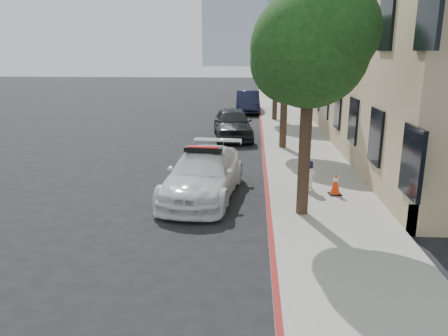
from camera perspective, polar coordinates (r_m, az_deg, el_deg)
name	(u,v)px	position (r m, az deg, el deg)	size (l,w,h in m)	color
ground	(200,192)	(13.47, -3.20, -3.13)	(120.00, 120.00, 0.00)	black
sidewalk	(291,132)	(23.15, 8.76, 4.62)	(3.20, 50.00, 0.15)	gray
curb_strip	(262,132)	(23.07, 4.93, 4.70)	(0.12, 50.00, 0.15)	maroon
building	(382,37)	(28.73, 19.96, 15.79)	(8.00, 36.00, 10.00)	tan
tree_near	(311,47)	(10.76, 11.31, 15.18)	(2.92, 2.82, 5.62)	black
tree_mid	(287,52)	(18.73, 8.17, 14.79)	(2.77, 2.64, 5.43)	black
tree_far	(277,48)	(26.72, 6.94, 15.35)	(3.10, 3.00, 5.81)	black
police_car	(204,174)	(12.88, -2.69, -0.78)	(2.41, 4.89, 1.52)	white
parked_car_mid	(233,123)	(21.62, 1.13, 5.87)	(1.77, 4.40, 1.50)	black
parked_car_far	(248,102)	(31.03, 3.11, 8.65)	(1.58, 4.54, 1.50)	black
fire_hydrant	(308,176)	(13.24, 10.91, -0.99)	(0.38, 0.35, 0.92)	white
traffic_cone	(336,184)	(13.04, 14.36, -1.99)	(0.39, 0.39, 0.67)	black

